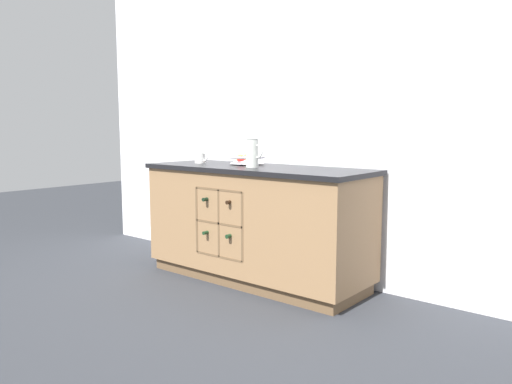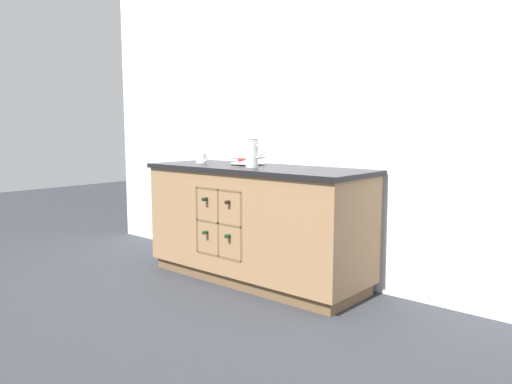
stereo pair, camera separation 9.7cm
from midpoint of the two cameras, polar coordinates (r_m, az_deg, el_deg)
The scene contains 6 objects.
ground_plane at distance 3.93m, azimuth 0.72°, elevation -10.00°, with size 14.00×14.00×0.00m, color #2D3035.
back_wall at distance 4.05m, azimuth 4.25°, elevation 8.78°, with size 4.40×0.06×2.55m, color white.
kitchen_island at distance 3.82m, azimuth 0.69°, elevation -3.57°, with size 1.81×0.68×0.88m.
fruit_bowl at distance 3.97m, azimuth -0.30°, elevation 3.79°, with size 0.30×0.30×0.08m.
white_pitcher at distance 3.67m, azimuth 0.32°, elevation 4.57°, with size 0.15×0.10×0.21m.
ceramic_mug at distance 4.15m, azimuth -5.55°, elevation 4.00°, with size 0.13×0.09×0.10m.
Camera 2 is at (2.47, -2.83, 1.17)m, focal length 35.00 mm.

